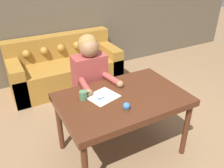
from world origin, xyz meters
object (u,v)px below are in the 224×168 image
at_px(couch, 65,68).
at_px(person, 90,83).
at_px(mug, 83,95).
at_px(pin_cushion, 126,106).
at_px(dining_table, 122,103).
at_px(scissors, 102,98).

distance_m(couch, person, 1.31).
xyz_separation_m(mug, pin_cushion, (0.29, -0.36, -0.01)).
xyz_separation_m(dining_table, person, (-0.11, 0.58, -0.01)).
height_order(person, mug, person).
bearing_deg(pin_cushion, scissors, 112.35).
relative_size(couch, person, 1.45).
relative_size(person, mug, 11.03).
xyz_separation_m(person, scissors, (-0.09, -0.50, 0.09)).
bearing_deg(person, scissors, -100.14).
xyz_separation_m(couch, person, (-0.07, -1.26, 0.35)).
relative_size(dining_table, mug, 11.56).
bearing_deg(mug, dining_table, -21.93).
distance_m(couch, mug, 1.79).
distance_m(person, pin_cushion, 0.79).
relative_size(dining_table, scissors, 6.09).
bearing_deg(pin_cushion, mug, 128.77).
bearing_deg(scissors, couch, 84.71).
distance_m(dining_table, person, 0.59).
relative_size(couch, scissors, 8.40).
distance_m(person, mug, 0.52).
bearing_deg(person, pin_cushion, -88.16).
bearing_deg(couch, pin_cushion, -91.35).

